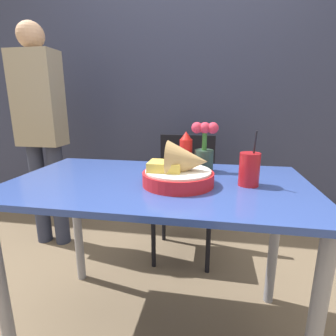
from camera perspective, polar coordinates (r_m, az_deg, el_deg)
The scene contains 9 objects.
ground_plane at distance 1.52m, azimuth -1.91°, elevation -31.53°, with size 12.00×12.00×0.00m, color #7A664C.
wall_window at distance 2.33m, azimuth 4.67°, elevation 19.38°, with size 7.00×0.06×2.60m.
dining_table at distance 1.15m, azimuth -2.18°, elevation -8.07°, with size 1.25×0.71×0.76m.
chair_far_window at distance 1.91m, azimuth 3.88°, elevation -3.64°, with size 0.40×0.40×0.86m.
food_basket at distance 1.04m, azimuth 2.86°, elevation -0.44°, with size 0.29×0.29×0.18m.
ketchup_bottle at distance 1.26m, azimuth 3.91°, elevation 3.58°, with size 0.06×0.06×0.19m.
drink_cup at distance 1.08m, azimuth 17.27°, elevation -0.52°, with size 0.08×0.08×0.22m.
flower_vase at distance 1.25m, azimuth 7.88°, elevation 4.03°, with size 0.13×0.09×0.23m.
person_standing at distance 2.12m, azimuth -25.90°, elevation 8.41°, with size 0.32×0.18×1.61m.
Camera 1 is at (0.23, -1.04, 1.09)m, focal length 28.00 mm.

